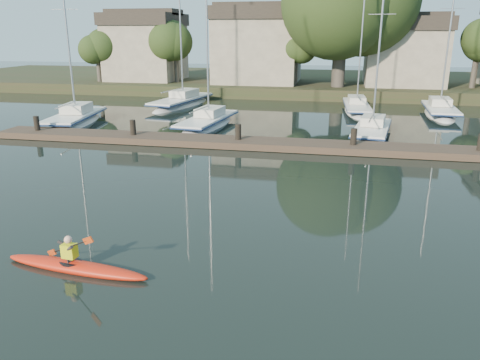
% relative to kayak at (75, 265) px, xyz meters
% --- Properties ---
extents(ground, '(160.00, 160.00, 0.00)m').
position_rel_kayak_xyz_m(ground, '(4.27, 0.28, -0.16)').
color(ground, black).
rests_on(ground, ground).
extents(kayak, '(4.17, 1.06, 1.32)m').
position_rel_kayak_xyz_m(kayak, '(0.00, 0.00, 0.00)').
color(kayak, red).
rests_on(kayak, ground).
extents(dock, '(34.00, 2.00, 1.80)m').
position_rel_kayak_xyz_m(dock, '(4.27, 14.28, 0.04)').
color(dock, '#453227').
rests_on(dock, ground).
extents(sailboat_0, '(3.41, 8.20, 12.63)m').
position_rel_kayak_xyz_m(sailboat_0, '(-10.77, 18.44, -0.37)').
color(sailboat_0, silver).
rests_on(sailboat_0, ground).
extents(sailboat_1, '(2.90, 8.39, 13.45)m').
position_rel_kayak_xyz_m(sailboat_1, '(-1.83, 19.31, -0.34)').
color(sailboat_1, silver).
rests_on(sailboat_1, ground).
extents(sailboat_3, '(2.98, 7.53, 11.82)m').
position_rel_kayak_xyz_m(sailboat_3, '(8.44, 18.52, -0.34)').
color(sailboat_3, silver).
rests_on(sailboat_3, ground).
extents(sailboat_5, '(3.71, 9.77, 15.80)m').
position_rel_kayak_xyz_m(sailboat_5, '(-6.36, 27.57, -0.36)').
color(sailboat_5, silver).
rests_on(sailboat_5, ground).
extents(sailboat_6, '(2.23, 8.95, 14.11)m').
position_rel_kayak_xyz_m(sailboat_6, '(7.84, 27.75, -0.32)').
color(sailboat_6, silver).
rests_on(sailboat_6, ground).
extents(sailboat_7, '(2.54, 8.12, 12.92)m').
position_rel_kayak_xyz_m(sailboat_7, '(13.84, 27.16, -0.35)').
color(sailboat_7, silver).
rests_on(sailboat_7, ground).
extents(shore, '(90.00, 25.25, 12.75)m').
position_rel_kayak_xyz_m(shore, '(5.88, 40.57, 3.07)').
color(shore, '#223018').
rests_on(shore, ground).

